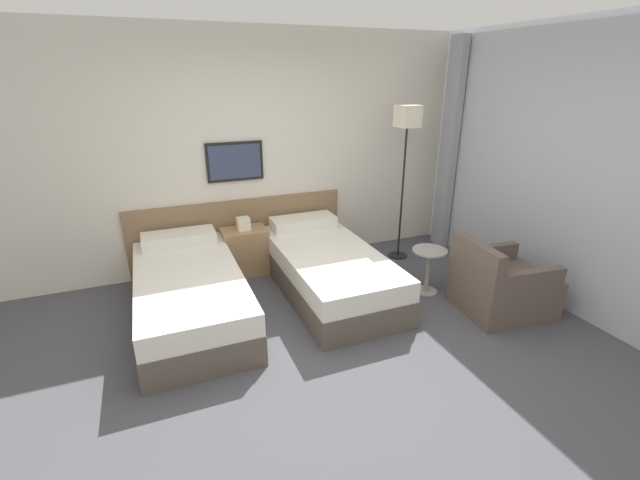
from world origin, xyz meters
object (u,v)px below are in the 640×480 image
at_px(nightstand, 245,250).
at_px(armchair, 500,287).
at_px(bed_near_window, 327,269).
at_px(side_table, 429,263).
at_px(floor_lamp, 407,131).
at_px(bed_near_door, 190,293).

distance_m(nightstand, armchair, 2.78).
bearing_deg(armchair, bed_near_window, 60.39).
relative_size(bed_near_window, side_table, 4.06).
bearing_deg(bed_near_window, nightstand, 133.02).
bearing_deg(side_table, nightstand, 144.28).
distance_m(floor_lamp, side_table, 1.59).
bearing_deg(floor_lamp, bed_near_door, -169.17).
xyz_separation_m(nightstand, armchair, (2.13, -1.79, -0.03)).
bearing_deg(bed_near_door, nightstand, 46.98).
height_order(bed_near_door, nightstand, nightstand).
xyz_separation_m(bed_near_door, bed_near_window, (1.43, 0.00, 0.00)).
bearing_deg(side_table, floor_lamp, 76.04).
xyz_separation_m(bed_near_door, floor_lamp, (2.64, 0.51, 1.34)).
bearing_deg(floor_lamp, nightstand, 172.29).
height_order(bed_near_door, floor_lamp, floor_lamp).
height_order(nightstand, armchair, armchair).
xyz_separation_m(nightstand, side_table, (1.69, -1.21, 0.06)).
relative_size(nightstand, side_table, 1.38).
bearing_deg(floor_lamp, side_table, -103.96).
distance_m(side_table, armchair, 0.73).
distance_m(floor_lamp, armchair, 2.04).
bearing_deg(side_table, armchair, -52.74).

